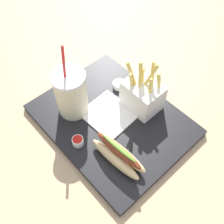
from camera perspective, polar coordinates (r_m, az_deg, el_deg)
The scene contains 8 objects.
ground_plane at distance 0.79m, azimuth 0.00°, elevation -2.54°, with size 2.40×2.40×0.02m, color tan.
food_tray at distance 0.77m, azimuth 0.00°, elevation -1.73°, with size 0.43×0.34×0.02m, color black.
soda_cup at distance 0.73m, azimuth -8.90°, elevation 4.04°, with size 0.09×0.09×0.23m.
fries_basket at distance 0.76m, azimuth 6.64°, elevation 3.69°, with size 0.11×0.08×0.16m.
hot_dog_1 at distance 0.67m, azimuth 1.37°, elevation -9.21°, with size 0.16×0.06×0.07m.
ketchup_cup_1 at distance 0.83m, azimuth 1.51°, elevation 6.03°, with size 0.04×0.04×0.02m.
ketchup_cup_2 at distance 0.72m, azimuth -7.66°, elevation -6.06°, with size 0.03×0.03×0.02m.
napkin_stack at distance 0.77m, azimuth -0.74°, elevation -0.55°, with size 0.14×0.13×0.00m, color white.
Camera 1 is at (-0.32, 0.29, 0.65)m, focal length 42.04 mm.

